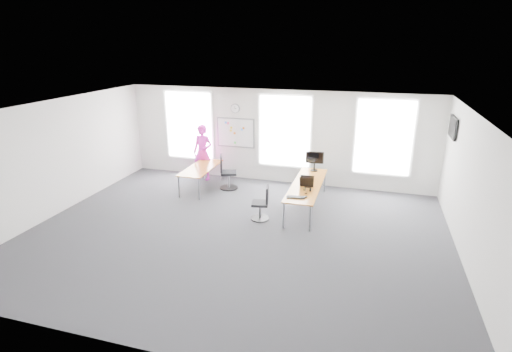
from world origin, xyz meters
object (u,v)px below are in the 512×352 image
(chair_right, at_px, (262,205))
(monitor, at_px, (315,159))
(keyboard, at_px, (296,197))
(person, at_px, (203,152))
(chair_left, at_px, (227,174))
(headphones, at_px, (307,189))
(desk_right, at_px, (307,186))
(desk_left, at_px, (201,169))

(chair_right, bearing_deg, monitor, 145.45)
(chair_right, xyz_separation_m, keyboard, (0.88, -0.03, 0.32))
(person, height_order, monitor, person)
(chair_left, height_order, headphones, chair_left)
(desk_right, relative_size, keyboard, 6.41)
(desk_right, distance_m, keyboard, 1.09)
(person, bearing_deg, keyboard, -30.89)
(chair_left, distance_m, headphones, 3.10)
(desk_left, xyz_separation_m, person, (-0.30, 0.88, 0.28))
(chair_left, bearing_deg, headphones, -137.17)
(headphones, relative_size, monitor, 0.33)
(desk_left, bearing_deg, chair_right, -34.20)
(desk_right, bearing_deg, monitor, 89.28)
(desk_right, relative_size, headphones, 15.05)
(desk_right, distance_m, person, 4.01)
(person, height_order, headphones, person)
(desk_left, xyz_separation_m, chair_right, (2.43, -1.65, -0.24))
(chair_right, bearing_deg, desk_right, 126.18)
(desk_right, bearing_deg, chair_right, -133.23)
(person, height_order, keyboard, person)
(keyboard, distance_m, headphones, 0.58)
(keyboard, bearing_deg, desk_left, 139.19)
(person, xyz_separation_m, monitor, (3.73, -0.28, 0.15))
(desk_left, relative_size, chair_left, 1.79)
(keyboard, bearing_deg, person, 130.84)
(person, bearing_deg, headphones, -23.47)
(chair_right, height_order, chair_left, chair_left)
(desk_left, height_order, chair_left, chair_left)
(monitor, bearing_deg, desk_left, -175.18)
(chair_left, bearing_deg, desk_left, 87.46)
(chair_left, xyz_separation_m, monitor, (2.67, 0.35, 0.60))
(desk_left, relative_size, monitor, 3.21)
(monitor, bearing_deg, person, 170.67)
(keyboard, distance_m, monitor, 2.31)
(chair_right, height_order, keyboard, chair_right)
(desk_right, xyz_separation_m, monitor, (0.02, 1.20, 0.40))
(desk_right, relative_size, person, 1.59)
(chair_right, relative_size, headphones, 4.69)
(chair_left, distance_m, monitor, 2.76)
(desk_left, height_order, headphones, headphones)
(desk_right, relative_size, chair_left, 2.74)
(desk_right, xyz_separation_m, keyboard, (-0.11, -1.08, 0.06))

